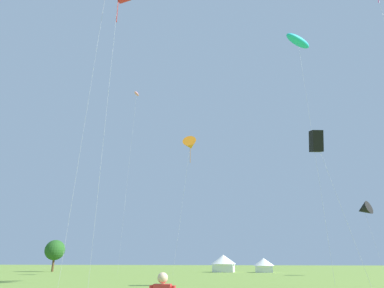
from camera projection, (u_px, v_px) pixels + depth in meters
kite_cyan_parafoil at (298, 41)px, 39.49m from camera, size 3.85×4.51×27.07m
kite_pink_parafoil at (137, 95)px, 68.87m from camera, size 1.71×2.00×34.64m
kite_orange_delta at (190, 145)px, 56.76m from camera, size 3.58×2.76×21.95m
kite_black_box at (316, 141)px, 31.09m from camera, size 3.11×2.09×13.49m
kite_black_delta at (364, 209)px, 52.35m from camera, size 3.05×3.99×10.83m
festival_tent_center at (223, 262)px, 65.68m from camera, size 4.93×4.93×3.20m
festival_tent_left at (264, 264)px, 64.06m from camera, size 3.96×3.96×2.57m
tree_distant_left at (55, 250)px, 69.54m from camera, size 4.02×4.02×6.20m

